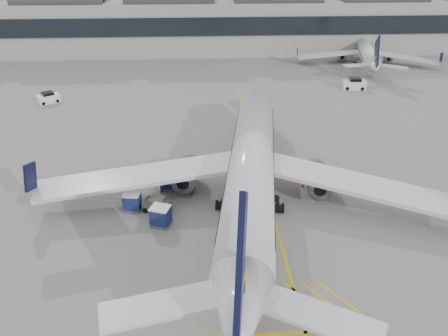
{
  "coord_description": "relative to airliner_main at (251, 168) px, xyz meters",
  "views": [
    {
      "loc": [
        3.59,
        -29.59,
        22.66
      ],
      "look_at": [
        5.59,
        5.43,
        4.0
      ],
      "focal_mm": 35.0,
      "sensor_mm": 36.0,
      "label": 1
    }
  ],
  "objects": [
    {
      "name": "ground",
      "position": [
        -8.23,
        -6.35,
        -3.46
      ],
      "size": [
        220.0,
        220.0,
        0.0
      ],
      "primitive_type": "plane",
      "color": "gray",
      "rests_on": "ground"
    },
    {
      "name": "terminal",
      "position": [
        -8.23,
        65.57,
        2.68
      ],
      "size": [
        200.0,
        20.45,
        12.4
      ],
      "color": "#9E9E99",
      "rests_on": "ground"
    },
    {
      "name": "apron_markings",
      "position": [
        1.77,
        3.65,
        -3.45
      ],
      "size": [
        0.25,
        60.0,
        0.01
      ],
      "primitive_type": "cube",
      "color": "gold",
      "rests_on": "ground"
    },
    {
      "name": "airliner_main",
      "position": [
        0.0,
        0.0,
        0.0
      ],
      "size": [
        40.1,
        44.11,
        11.78
      ],
      "rotation": [
        0.0,
        0.0,
        -0.15
      ],
      "color": "silver",
      "rests_on": "ground"
    },
    {
      "name": "airliner_far",
      "position": [
        28.53,
        49.63,
        -1.1
      ],
      "size": [
        27.02,
        29.84,
        8.05
      ],
      "rotation": [
        0.0,
        0.0,
        -0.22
      ],
      "color": "silver",
      "rests_on": "ground"
    },
    {
      "name": "belt_loader",
      "position": [
        -0.05,
        -0.71,
        -2.92
      ],
      "size": [
        4.66,
        1.97,
        1.86
      ],
      "rotation": [
        0.0,
        0.0,
        -0.13
      ],
      "color": "silver",
      "rests_on": "ground"
    },
    {
      "name": "baggage_cart_a",
      "position": [
        -6.29,
        1.44,
        -2.5
      ],
      "size": [
        2.01,
        1.8,
        1.8
      ],
      "rotation": [
        0.0,
        0.0,
        -0.26
      ],
      "color": "gray",
      "rests_on": "ground"
    },
    {
      "name": "baggage_cart_b",
      "position": [
        -11.19,
        -1.23,
        -2.52
      ],
      "size": [
        1.82,
        1.56,
        1.75
      ],
      "rotation": [
        0.0,
        0.0,
        -0.13
      ],
      "color": "gray",
      "rests_on": "ground"
    },
    {
      "name": "baggage_cart_c",
      "position": [
        -8.25,
        2.57,
        -2.51
      ],
      "size": [
        1.97,
        1.75,
        1.78
      ],
      "rotation": [
        0.0,
        0.0,
        0.23
      ],
      "color": "gray",
      "rests_on": "ground"
    },
    {
      "name": "baggage_cart_d",
      "position": [
        -8.39,
        -3.82,
        -2.48
      ],
      "size": [
        2.12,
        1.94,
        1.84
      ],
      "rotation": [
        0.0,
        0.0,
        -0.34
      ],
      "color": "gray",
      "rests_on": "ground"
    },
    {
      "name": "ramp_agent_a",
      "position": [
        -1.84,
        1.22,
        -2.47
      ],
      "size": [
        0.78,
        0.86,
        1.98
      ],
      "primitive_type": "imported",
      "rotation": [
        0.0,
        0.0,
        1.02
      ],
      "color": "orange",
      "rests_on": "ground"
    },
    {
      "name": "ramp_agent_b",
      "position": [
        -6.68,
        1.36,
        -2.56
      ],
      "size": [
        1.08,
        0.97,
        1.81
      ],
      "primitive_type": "imported",
      "rotation": [
        0.0,
        0.0,
        3.54
      ],
      "color": "orange",
      "rests_on": "ground"
    },
    {
      "name": "pushback_tug",
      "position": [
        -8.9,
        -1.51,
        -2.85
      ],
      "size": [
        2.81,
        2.24,
        1.37
      ],
      "rotation": [
        0.0,
        0.0,
        -0.36
      ],
      "color": "#4F5245",
      "rests_on": "ground"
    },
    {
      "name": "safety_cone_nose",
      "position": [
        0.37,
        12.81,
        -3.22
      ],
      "size": [
        0.35,
        0.35,
        0.49
      ],
      "primitive_type": "cone",
      "color": "#F24C0A",
      "rests_on": "ground"
    },
    {
      "name": "safety_cone_engine",
      "position": [
        5.57,
        2.02,
        -3.19
      ],
      "size": [
        0.39,
        0.39,
        0.55
      ],
      "primitive_type": "cone",
      "color": "#F24C0A",
      "rests_on": "ground"
    },
    {
      "name": "service_van_left",
      "position": [
        -27.9,
        29.59,
        -2.72
      ],
      "size": [
        3.55,
        3.14,
        1.65
      ],
      "rotation": [
        0.0,
        0.0,
        0.6
      ],
      "color": "white",
      "rests_on": "ground"
    },
    {
      "name": "service_van_mid",
      "position": [
        2.83,
        24.94,
        -2.65
      ],
      "size": [
        2.36,
        3.78,
        1.81
      ],
      "rotation": [
        0.0,
        0.0,
        1.75
      ],
      "color": "white",
      "rests_on": "ground"
    },
    {
      "name": "service_van_right",
      "position": [
        21.17,
        33.58,
        -2.61
      ],
      "size": [
        3.92,
        2.35,
        1.9
      ],
      "rotation": [
        0.0,
        0.0,
        -0.14
      ],
      "color": "white",
      "rests_on": "ground"
    }
  ]
}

